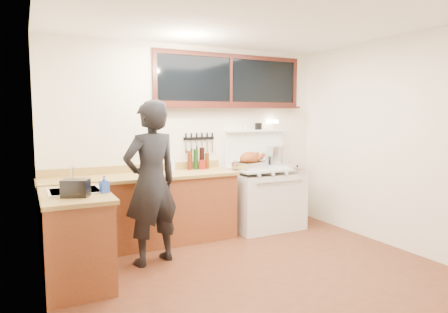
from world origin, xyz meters
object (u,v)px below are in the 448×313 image
cutting_board (154,171)px  roast_turkey (250,162)px  man (151,183)px  vintage_stove (265,196)px

cutting_board → roast_turkey: size_ratio=0.89×
man → cutting_board: size_ratio=4.28×
vintage_stove → roast_turkey: bearing=-165.4°
vintage_stove → man: (-1.88, -0.61, 0.44)m
cutting_board → man: bearing=-110.2°
vintage_stove → man: bearing=-161.9°
man → roast_turkey: man is taller
roast_turkey → cutting_board: bearing=179.8°
vintage_stove → man: man is taller
man → roast_turkey: (1.57, 0.53, 0.09)m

